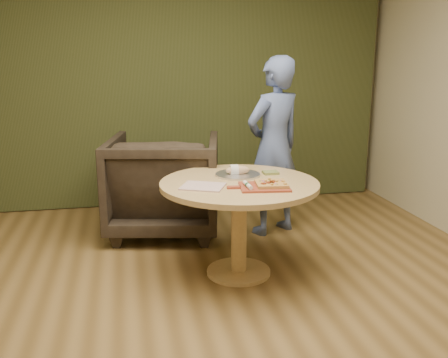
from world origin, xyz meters
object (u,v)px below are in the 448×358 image
object	(u,v)px
pedestal_table	(239,199)
armchair	(164,179)
pizza_paddle	(263,187)
cutlery_roll	(248,185)
person_standing	(274,147)
serving_tray	(238,175)
flatbread_pizza	(271,184)
bread_roll	(237,170)

from	to	relation	value
pedestal_table	armchair	distance (m)	1.19
pizza_paddle	armchair	world-z (taller)	armchair
cutlery_roll	person_standing	world-z (taller)	person_standing
serving_tray	flatbread_pizza	bearing A→B (deg)	-68.06
pedestal_table	cutlery_roll	xyz separation A→B (m)	(0.01, -0.22, 0.17)
pizza_paddle	flatbread_pizza	world-z (taller)	flatbread_pizza
pizza_paddle	bread_roll	bearing A→B (deg)	111.43
serving_tray	pizza_paddle	bearing A→B (deg)	-76.74
serving_tray	bread_roll	distance (m)	0.04
cutlery_roll	serving_tray	size ratio (longest dim) A/B	0.56
serving_tray	armchair	xyz separation A→B (m)	(-0.52, 0.89, -0.24)
pedestal_table	cutlery_roll	distance (m)	0.28
serving_tray	bread_roll	world-z (taller)	bread_roll
person_standing	pedestal_table	bearing A→B (deg)	33.77
pizza_paddle	serving_tray	world-z (taller)	serving_tray
flatbread_pizza	bread_roll	distance (m)	0.43
person_standing	serving_tray	bearing A→B (deg)	28.76
flatbread_pizza	cutlery_roll	world-z (taller)	flatbread_pizza
cutlery_roll	bread_roll	size ratio (longest dim) A/B	1.03
pizza_paddle	person_standing	bearing A→B (deg)	76.20
bread_roll	armchair	size ratio (longest dim) A/B	0.18
flatbread_pizza	bread_roll	xyz separation A→B (m)	(-0.17, 0.40, 0.02)
serving_tray	person_standing	size ratio (longest dim) A/B	0.21
flatbread_pizza	bread_roll	world-z (taller)	bread_roll
pizza_paddle	bread_roll	size ratio (longest dim) A/B	2.39
pedestal_table	serving_tray	size ratio (longest dim) A/B	3.38
pizza_paddle	flatbread_pizza	bearing A→B (deg)	9.20
cutlery_roll	serving_tray	distance (m)	0.41
pedestal_table	pizza_paddle	world-z (taller)	pizza_paddle
cutlery_roll	pedestal_table	bearing A→B (deg)	91.46
flatbread_pizza	armchair	distance (m)	1.47
pedestal_table	cutlery_roll	bearing A→B (deg)	-86.91
flatbread_pizza	person_standing	xyz separation A→B (m)	(0.34, 1.08, 0.06)
armchair	bread_roll	bearing A→B (deg)	130.84
pedestal_table	pizza_paddle	bearing A→B (deg)	-58.62
bread_roll	flatbread_pizza	bearing A→B (deg)	-66.97
pedestal_table	serving_tray	distance (m)	0.25
pizza_paddle	serving_tray	bearing A→B (deg)	110.23
pizza_paddle	armchair	xyz separation A→B (m)	(-0.61, 1.28, -0.24)
cutlery_roll	armchair	size ratio (longest dim) A/B	0.19
flatbread_pizza	serving_tray	bearing A→B (deg)	111.94
pedestal_table	cutlery_roll	world-z (taller)	cutlery_roll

